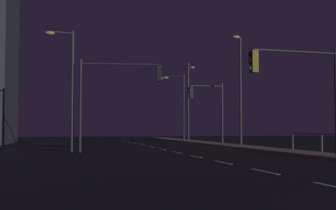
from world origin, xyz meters
TOP-DOWN VIEW (x-y plane):
  - ground_plane at (0.00, 17.50)m, footprint 112.00×112.00m
  - sidewalk_right at (6.04, 17.50)m, footprint 2.05×77.00m
  - lane_markings_center at (0.00, 21.00)m, footprint 0.14×50.00m
  - lane_edge_line at (4.77, 22.50)m, footprint 0.14×53.00m
  - traffic_light_overhead_east at (4.44, 29.10)m, footprint 2.86×0.34m
  - traffic_light_far_right at (-3.33, 22.16)m, footprint 4.94×0.79m
  - traffic_light_mid_right at (3.67, 13.50)m, footprint 4.42×0.50m
  - street_lamp_mid_block at (5.93, 39.83)m, footprint 1.21×1.79m
  - street_lamp_median at (5.06, 40.10)m, footprint 1.98×1.44m
  - street_lamp_corner at (-6.16, 23.09)m, footprint 1.71×0.57m
  - street_lamp_far_end at (6.00, 26.16)m, footprint 1.19×1.56m

SIDE VIEW (x-z plane):
  - ground_plane at x=0.00m, z-range 0.00..0.00m
  - lane_edge_line at x=4.77m, z-range 0.00..0.01m
  - lane_markings_center at x=0.00m, z-range 0.00..0.01m
  - sidewalk_right at x=6.04m, z-range 0.00..0.14m
  - traffic_light_overhead_east at x=4.44m, z-range 1.08..5.89m
  - traffic_light_mid_right at x=3.67m, z-range 1.18..6.08m
  - traffic_light_far_right at x=-3.33m, z-range 1.17..6.63m
  - street_lamp_median at x=5.06m, z-range 0.89..7.61m
  - street_lamp_corner at x=-6.16m, z-range 0.71..7.99m
  - street_lamp_far_end at x=6.00m, z-range 0.88..8.78m
  - street_lamp_mid_block at x=5.93m, z-range 0.90..8.78m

